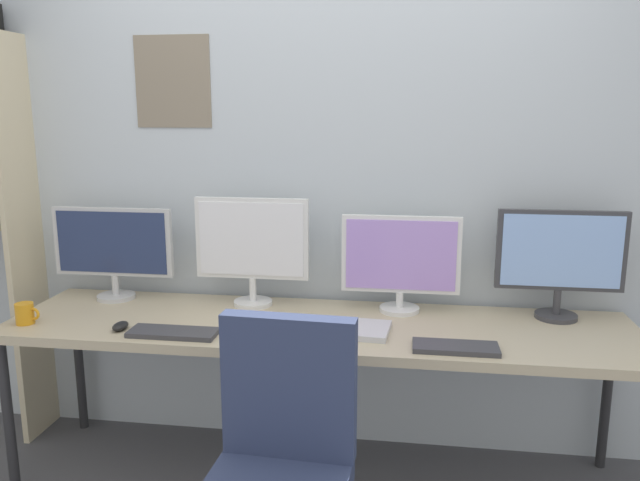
{
  "coord_description": "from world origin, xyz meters",
  "views": [
    {
      "loc": [
        0.37,
        -1.9,
        1.62
      ],
      "look_at": [
        0.0,
        0.65,
        1.09
      ],
      "focal_mm": 34.85,
      "sensor_mm": 36.0,
      "label": 1
    }
  ],
  "objects_px": {
    "monitor_far_left": "(113,247)",
    "monitor_center_right": "(401,260)",
    "computer_mouse": "(120,326)",
    "keyboard_left": "(173,333)",
    "laptop_closed": "(350,329)",
    "monitor_center_left": "(252,245)",
    "coffee_mug": "(25,314)",
    "monitor_far_right": "(560,257)",
    "keyboard_right": "(455,347)",
    "desk": "(318,333)"
  },
  "relations": [
    {
      "from": "monitor_center_right",
      "to": "laptop_closed",
      "type": "xyz_separation_m",
      "value": [
        -0.2,
        -0.3,
        -0.23
      ]
    },
    {
      "from": "monitor_far_left",
      "to": "laptop_closed",
      "type": "distance_m",
      "value": 1.23
    },
    {
      "from": "desk",
      "to": "keyboard_left",
      "type": "distance_m",
      "value": 0.61
    },
    {
      "from": "computer_mouse",
      "to": "laptop_closed",
      "type": "relative_size",
      "value": 0.3
    },
    {
      "from": "laptop_closed",
      "to": "keyboard_left",
      "type": "bearing_deg",
      "value": -163.67
    },
    {
      "from": "monitor_center_left",
      "to": "coffee_mug",
      "type": "xyz_separation_m",
      "value": [
        -0.89,
        -0.4,
        -0.24
      ]
    },
    {
      "from": "monitor_far_left",
      "to": "monitor_center_left",
      "type": "distance_m",
      "value": 0.68
    },
    {
      "from": "keyboard_right",
      "to": "computer_mouse",
      "type": "bearing_deg",
      "value": 178.84
    },
    {
      "from": "desk",
      "to": "laptop_closed",
      "type": "distance_m",
      "value": 0.18
    },
    {
      "from": "desk",
      "to": "monitor_center_right",
      "type": "bearing_deg",
      "value": 31.99
    },
    {
      "from": "laptop_closed",
      "to": "monitor_center_left",
      "type": "bearing_deg",
      "value": 153.13
    },
    {
      "from": "monitor_far_left",
      "to": "laptop_closed",
      "type": "bearing_deg",
      "value": -14.38
    },
    {
      "from": "monitor_far_left",
      "to": "computer_mouse",
      "type": "relative_size",
      "value": 6.09
    },
    {
      "from": "keyboard_left",
      "to": "keyboard_right",
      "type": "height_order",
      "value": "same"
    },
    {
      "from": "monitor_center_left",
      "to": "keyboard_right",
      "type": "bearing_deg",
      "value": -26.17
    },
    {
      "from": "monitor_center_left",
      "to": "computer_mouse",
      "type": "relative_size",
      "value": 5.49
    },
    {
      "from": "monitor_center_left",
      "to": "monitor_far_right",
      "type": "height_order",
      "value": "monitor_center_left"
    },
    {
      "from": "keyboard_right",
      "to": "laptop_closed",
      "type": "xyz_separation_m",
      "value": [
        -0.42,
        0.14,
        0.0
      ]
    },
    {
      "from": "laptop_closed",
      "to": "coffee_mug",
      "type": "height_order",
      "value": "coffee_mug"
    },
    {
      "from": "monitor_far_right",
      "to": "computer_mouse",
      "type": "bearing_deg",
      "value": -167.15
    },
    {
      "from": "monitor_center_right",
      "to": "computer_mouse",
      "type": "xyz_separation_m",
      "value": [
        -1.14,
        -0.41,
        -0.22
      ]
    },
    {
      "from": "monitor_center_right",
      "to": "computer_mouse",
      "type": "height_order",
      "value": "monitor_center_right"
    },
    {
      "from": "monitor_center_right",
      "to": "keyboard_right",
      "type": "distance_m",
      "value": 0.54
    },
    {
      "from": "keyboard_left",
      "to": "monitor_center_left",
      "type": "bearing_deg",
      "value": 63.55
    },
    {
      "from": "desk",
      "to": "monitor_far_left",
      "type": "relative_size",
      "value": 4.58
    },
    {
      "from": "monitor_center_right",
      "to": "laptop_closed",
      "type": "relative_size",
      "value": 1.65
    },
    {
      "from": "monitor_far_left",
      "to": "coffee_mug",
      "type": "bearing_deg",
      "value": -117.96
    },
    {
      "from": "monitor_far_left",
      "to": "coffee_mug",
      "type": "distance_m",
      "value": 0.5
    },
    {
      "from": "monitor_far_left",
      "to": "monitor_center_right",
      "type": "xyz_separation_m",
      "value": [
        1.36,
        -0.0,
        -0.02
      ]
    },
    {
      "from": "monitor_far_left",
      "to": "laptop_closed",
      "type": "xyz_separation_m",
      "value": [
        1.16,
        -0.3,
        -0.24
      ]
    },
    {
      "from": "computer_mouse",
      "to": "laptop_closed",
      "type": "xyz_separation_m",
      "value": [
        0.94,
        0.12,
        -0.0
      ]
    },
    {
      "from": "monitor_center_right",
      "to": "keyboard_left",
      "type": "height_order",
      "value": "monitor_center_right"
    },
    {
      "from": "monitor_center_left",
      "to": "monitor_center_right",
      "type": "height_order",
      "value": "monitor_center_left"
    },
    {
      "from": "keyboard_right",
      "to": "computer_mouse",
      "type": "xyz_separation_m",
      "value": [
        -1.36,
        0.03,
        0.01
      ]
    },
    {
      "from": "monitor_far_left",
      "to": "monitor_center_right",
      "type": "relative_size",
      "value": 1.11
    },
    {
      "from": "monitor_far_right",
      "to": "coffee_mug",
      "type": "bearing_deg",
      "value": -169.91
    },
    {
      "from": "keyboard_right",
      "to": "coffee_mug",
      "type": "relative_size",
      "value": 3.05
    },
    {
      "from": "monitor_center_left",
      "to": "laptop_closed",
      "type": "xyz_separation_m",
      "value": [
        0.48,
        -0.3,
        -0.27
      ]
    },
    {
      "from": "keyboard_left",
      "to": "desk",
      "type": "bearing_deg",
      "value": 22.33
    },
    {
      "from": "keyboard_right",
      "to": "desk",
      "type": "bearing_deg",
      "value": 157.67
    },
    {
      "from": "keyboard_right",
      "to": "coffee_mug",
      "type": "height_order",
      "value": "coffee_mug"
    },
    {
      "from": "monitor_center_right",
      "to": "keyboard_right",
      "type": "xyz_separation_m",
      "value": [
        0.22,
        -0.44,
        -0.23
      ]
    },
    {
      "from": "coffee_mug",
      "to": "keyboard_left",
      "type": "bearing_deg",
      "value": -3.54
    },
    {
      "from": "desk",
      "to": "computer_mouse",
      "type": "xyz_separation_m",
      "value": [
        -0.8,
        -0.2,
        0.06
      ]
    },
    {
      "from": "monitor_center_left",
      "to": "monitor_far_left",
      "type": "bearing_deg",
      "value": -180.0
    },
    {
      "from": "keyboard_right",
      "to": "coffee_mug",
      "type": "distance_m",
      "value": 1.79
    },
    {
      "from": "computer_mouse",
      "to": "monitor_center_left",
      "type": "bearing_deg",
      "value": 42.09
    },
    {
      "from": "keyboard_right",
      "to": "keyboard_left",
      "type": "bearing_deg",
      "value": 180.0
    },
    {
      "from": "computer_mouse",
      "to": "monitor_far_left",
      "type": "bearing_deg",
      "value": 118.0
    },
    {
      "from": "monitor_far_left",
      "to": "coffee_mug",
      "type": "relative_size",
      "value": 5.51
    }
  ]
}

